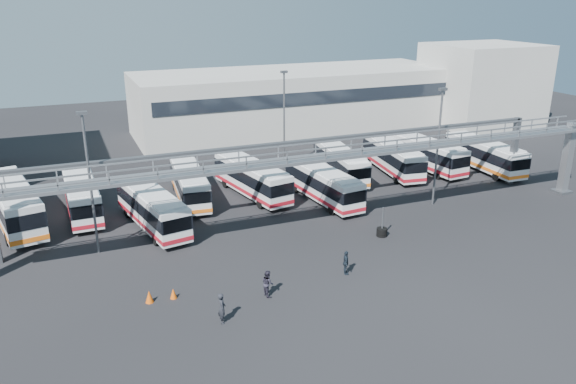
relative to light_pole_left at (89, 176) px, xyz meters
name	(u,v)px	position (x,y,z in m)	size (l,w,h in m)	color
ground	(350,261)	(16.00, -8.00, -5.73)	(140.00, 140.00, 0.00)	black
gantry	(315,162)	(16.00, -2.13, -0.22)	(51.40, 5.15, 7.10)	gray
warehouse	(295,101)	(28.00, 30.00, -1.73)	(42.00, 14.00, 8.00)	#9E9E99
building_right	(482,84)	(54.00, 24.00, -0.23)	(14.00, 12.00, 11.00)	#B2B2AD
light_pole_left	(89,176)	(0.00, 0.00, 0.00)	(0.70, 0.35, 10.21)	#4C4F54
light_pole_mid	(438,141)	(28.00, -1.00, 0.00)	(0.70, 0.35, 10.21)	#4C4F54
light_pole_back	(284,115)	(20.00, 14.00, 0.00)	(0.70, 0.35, 10.21)	#4C4F54
bus_0	(13,203)	(-5.59, 7.65, -3.78)	(4.94, 11.88, 3.52)	silver
bus_1	(81,194)	(-0.51, 8.35, -3.99)	(2.64, 10.37, 3.13)	silver
bus_2	(152,207)	(4.42, 3.10, -4.00)	(4.25, 10.52, 3.12)	silver
bus_3	(189,183)	(8.53, 8.15, -4.05)	(3.17, 10.13, 3.03)	silver
bus_4	(252,177)	(14.09, 7.25, -3.98)	(4.27, 10.66, 3.16)	silver
bus_5	(323,183)	(19.43, 3.42, -4.05)	(3.21, 10.14, 3.03)	silver
bus_6	(340,162)	(23.93, 8.80, -4.05)	(3.46, 10.17, 3.03)	silver
bus_7	(393,156)	(29.72, 8.31, -3.98)	(3.79, 10.61, 3.15)	silver
bus_8	(424,153)	(33.50, 8.19, -3.94)	(3.47, 10.81, 3.23)	silver
bus_9	(485,154)	(39.01, 5.39, -3.98)	(2.73, 10.47, 3.16)	silver
pedestrian_a	(222,308)	(5.67, -12.09, -4.82)	(0.66, 0.43, 1.82)	black
pedestrian_b	(268,283)	(9.08, -10.26, -4.89)	(0.81, 0.63, 1.67)	#23202C
pedestrian_d	(346,263)	(14.80, -9.62, -4.91)	(0.96, 0.40, 1.64)	black
cone_left	(173,293)	(3.66, -8.40, -5.40)	(0.42, 0.42, 0.66)	#D24F0B
cone_right	(149,296)	(2.23, -8.33, -5.34)	(0.49, 0.49, 0.78)	#D24F0B
tire_stack	(382,231)	(20.26, -5.22, -5.33)	(0.82, 0.82, 2.34)	black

